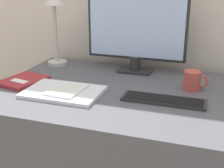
# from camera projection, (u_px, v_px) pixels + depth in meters

# --- Properties ---
(desk) EXTENTS (1.14, 0.78, 0.73)m
(desk) POSITION_uv_depth(u_px,v_px,m) (122.00, 160.00, 1.51)
(desk) COLOR #4C4C51
(desk) RESTS_ON ground_plane
(monitor) EXTENTS (0.51, 0.11, 0.40)m
(monitor) POSITION_uv_depth(u_px,v_px,m) (136.00, 31.00, 1.56)
(monitor) COLOR #262626
(monitor) RESTS_ON desk
(keyboard) EXTENTS (0.34, 0.10, 0.01)m
(keyboard) POSITION_uv_depth(u_px,v_px,m) (164.00, 100.00, 1.26)
(keyboard) COLOR #282828
(keyboard) RESTS_ON desk
(laptop) EXTENTS (0.32, 0.22, 0.02)m
(laptop) POSITION_uv_depth(u_px,v_px,m) (63.00, 92.00, 1.33)
(laptop) COLOR silver
(laptop) RESTS_ON desk
(ereader) EXTENTS (0.14, 0.18, 0.01)m
(ereader) POSITION_uv_depth(u_px,v_px,m) (67.00, 90.00, 1.32)
(ereader) COLOR white
(ereader) RESTS_ON laptop
(desk_lamp) EXTENTS (0.11, 0.11, 0.39)m
(desk_lamp) POSITION_uv_depth(u_px,v_px,m) (55.00, 18.00, 1.66)
(desk_lamp) COLOR #BCB7AD
(desk_lamp) RESTS_ON desk
(notebook) EXTENTS (0.20, 0.24, 0.02)m
(notebook) POSITION_uv_depth(u_px,v_px,m) (23.00, 81.00, 1.47)
(notebook) COLOR maroon
(notebook) RESTS_ON desk
(coffee_mug) EXTENTS (0.11, 0.08, 0.09)m
(coffee_mug) POSITION_uv_depth(u_px,v_px,m) (193.00, 81.00, 1.37)
(coffee_mug) COLOR #B7473D
(coffee_mug) RESTS_ON desk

